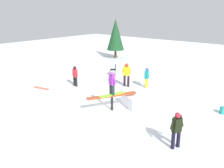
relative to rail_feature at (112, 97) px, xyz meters
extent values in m
plane|color=white|center=(0.00, 0.00, -0.73)|extent=(60.00, 60.00, 0.00)
cylinder|color=black|center=(0.00, 0.00, -0.34)|extent=(0.14, 0.14, 0.78)
cube|color=#A53F1E|center=(0.00, 0.00, 0.08)|extent=(2.57, 1.53, 0.08)
cube|color=white|center=(-1.56, 0.82, -0.40)|extent=(2.29, 2.17, 0.67)
cube|color=#86DD2A|center=(0.00, 0.00, 0.14)|extent=(1.52, 0.69, 0.03)
cylinder|color=#222D2E|center=(-0.04, -0.12, 0.42)|extent=(0.14, 0.14, 0.53)
cylinder|color=#222D2E|center=(0.04, 0.12, 0.42)|extent=(0.14, 0.14, 0.53)
cube|color=purple|center=(0.00, 0.00, 0.93)|extent=(0.28, 0.37, 0.49)
cylinder|color=purple|center=(-0.06, -0.20, 1.04)|extent=(0.16, 0.31, 0.45)
cylinder|color=purple|center=(0.06, 0.20, 1.04)|extent=(0.16, 0.31, 0.45)
sphere|color=purple|center=(0.00, 0.00, 1.28)|extent=(0.21, 0.21, 0.21)
cylinder|color=gold|center=(-4.47, -0.74, -0.41)|extent=(0.13, 0.13, 0.65)
cylinder|color=gold|center=(-4.72, -0.77, -0.41)|extent=(0.13, 0.13, 0.65)
cube|color=teal|center=(-4.60, -0.75, 0.18)|extent=(0.34, 0.23, 0.52)
cylinder|color=teal|center=(-4.39, -0.73, 0.29)|extent=(0.22, 0.10, 0.47)
cylinder|color=teal|center=(-4.80, -0.77, 0.29)|extent=(0.22, 0.10, 0.47)
sphere|color=blue|center=(-4.60, -0.75, 0.54)|extent=(0.21, 0.21, 0.21)
cylinder|color=black|center=(-3.88, -2.11, -0.34)|extent=(0.16, 0.16, 0.78)
cylinder|color=black|center=(-3.95, -1.83, -0.34)|extent=(0.16, 0.16, 0.78)
cube|color=yellow|center=(-3.92, -1.97, 0.36)|extent=(0.30, 0.41, 0.61)
cylinder|color=yellow|center=(-3.87, -2.20, 0.49)|extent=(0.14, 0.24, 0.55)
cylinder|color=yellow|center=(-3.97, -1.74, 0.49)|extent=(0.14, 0.24, 0.55)
sphere|color=red|center=(-3.92, -1.97, 0.78)|extent=(0.24, 0.24, 0.24)
cylinder|color=black|center=(-1.65, -4.62, -0.40)|extent=(0.14, 0.14, 0.67)
cylinder|color=black|center=(-1.68, -4.88, -0.40)|extent=(0.14, 0.14, 0.67)
cube|color=red|center=(-1.67, -4.75, 0.20)|extent=(0.25, 0.36, 0.54)
cylinder|color=red|center=(-1.64, -4.55, 0.33)|extent=(0.11, 0.23, 0.48)
cylinder|color=red|center=(-1.70, -4.96, 0.33)|extent=(0.11, 0.23, 0.48)
sphere|color=black|center=(-1.67, -4.75, 0.58)|extent=(0.21, 0.21, 0.21)
cylinder|color=black|center=(1.44, 4.29, -0.39)|extent=(0.15, 0.15, 0.70)
cylinder|color=black|center=(1.18, 4.38, -0.39)|extent=(0.15, 0.15, 0.70)
cube|color=black|center=(1.31, 4.34, 0.24)|extent=(0.40, 0.33, 0.57)
cylinder|color=black|center=(1.52, 4.26, 0.37)|extent=(0.25, 0.17, 0.51)
cylinder|color=black|center=(1.11, 4.41, 0.37)|extent=(0.25, 0.17, 0.51)
sphere|color=red|center=(1.31, 4.34, 0.64)|extent=(0.22, 0.22, 0.22)
cube|color=#ED6E50|center=(0.21, -6.13, -0.72)|extent=(0.51, 1.38, 0.02)
cube|color=#3F3F44|center=(-5.56, -4.81, -0.51)|extent=(0.31, 0.29, 0.44)
cube|color=#3F3F44|center=(-5.81, -4.54, -0.51)|extent=(0.31, 0.29, 0.44)
cube|color=black|center=(-5.69, -4.67, -0.27)|extent=(0.62, 0.62, 0.04)
cube|color=black|center=(-5.82, -4.53, -0.05)|extent=(0.34, 0.33, 0.40)
cube|color=teal|center=(-3.33, 4.71, -0.56)|extent=(0.37, 0.36, 0.34)
cylinder|color=#4C331E|center=(-11.50, -9.15, -0.27)|extent=(0.24, 0.24, 0.92)
cone|color=#194723|center=(-11.50, -9.15, 1.82)|extent=(1.84, 1.84, 3.27)
camera|label=1|loc=(9.53, 7.99, 4.50)|focal=40.00mm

